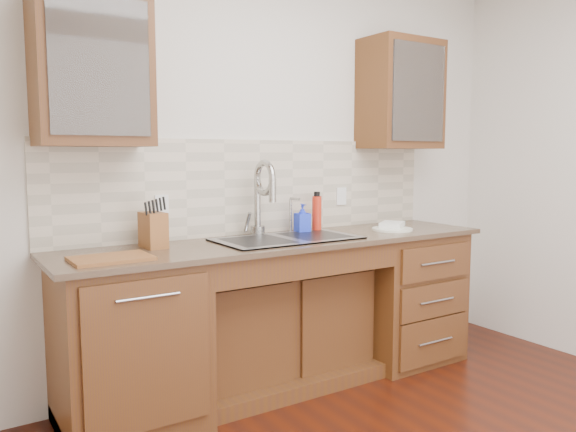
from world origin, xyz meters
TOP-DOWN VIEW (x-y plane):
  - wall_back at (0.00, 1.80)m, footprint 4.00×0.10m
  - base_cabinet_left at (-0.95, 1.44)m, footprint 0.70×0.62m
  - base_cabinet_center at (0.00, 1.53)m, footprint 1.20×0.44m
  - base_cabinet_right at (0.95, 1.44)m, footprint 0.70×0.62m
  - countertop at (0.00, 1.43)m, footprint 2.70×0.65m
  - backsplash at (0.00, 1.74)m, footprint 2.70×0.02m
  - sink at (0.00, 1.41)m, footprint 0.84×0.46m
  - faucet at (-0.07, 1.64)m, footprint 0.04×0.04m
  - filter_tap at (0.18, 1.65)m, footprint 0.02×0.02m
  - upper_cabinet_left at (-1.05, 1.58)m, footprint 0.55×0.34m
  - upper_cabinet_right at (1.05, 1.58)m, footprint 0.55×0.34m
  - outlet_left at (-0.65, 1.73)m, footprint 0.08×0.01m
  - outlet_right at (0.65, 1.73)m, footprint 0.08×0.01m
  - soap_bottle at (0.23, 1.59)m, footprint 0.09×0.09m
  - water_bottle at (0.35, 1.60)m, footprint 0.07×0.07m
  - plate at (0.80, 1.37)m, footprint 0.28×0.28m
  - dish_towel at (0.85, 1.42)m, footprint 0.24×0.23m
  - knife_block at (-0.76, 1.55)m, footprint 0.12×0.18m
  - cutting_board at (-1.06, 1.31)m, footprint 0.37×0.26m
  - cup_left_a at (-1.19, 1.58)m, footprint 0.15×0.15m
  - cup_left_b at (-1.01, 1.58)m, footprint 0.10×0.10m
  - cup_right_a at (0.91, 1.58)m, footprint 0.15×0.15m
  - cup_right_b at (1.17, 1.58)m, footprint 0.13×0.13m

SIDE VIEW (x-z plane):
  - base_cabinet_center at x=0.00m, z-range 0.00..0.70m
  - base_cabinet_left at x=-0.95m, z-range 0.00..0.88m
  - base_cabinet_right at x=0.95m, z-range 0.00..0.88m
  - sink at x=0.00m, z-range 0.73..0.92m
  - countertop at x=0.00m, z-range 0.88..0.91m
  - plate at x=0.80m, z-range 0.91..0.92m
  - cutting_board at x=-1.06m, z-range 0.91..0.93m
  - dish_towel at x=0.85m, z-range 0.93..0.96m
  - soap_bottle at x=0.23m, z-range 0.91..1.10m
  - knife_block at x=-0.76m, z-range 0.91..1.10m
  - water_bottle at x=0.35m, z-range 0.91..1.14m
  - filter_tap at x=0.18m, z-range 0.91..1.15m
  - faucet at x=-0.07m, z-range 0.91..1.31m
  - outlet_left at x=-0.65m, z-range 1.06..1.18m
  - outlet_right at x=0.65m, z-range 1.06..1.18m
  - backsplash at x=0.00m, z-range 0.91..1.50m
  - wall_back at x=0.00m, z-range 0.00..2.70m
  - cup_left_b at x=-1.01m, z-range 1.72..1.81m
  - cup_left_a at x=-1.19m, z-range 1.72..1.81m
  - cup_right_b at x=1.17m, z-range 1.72..1.83m
  - cup_right_a at x=0.91m, z-range 1.72..1.83m
  - upper_cabinet_left at x=-1.05m, z-range 1.45..2.20m
  - upper_cabinet_right at x=1.05m, z-range 1.45..2.20m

